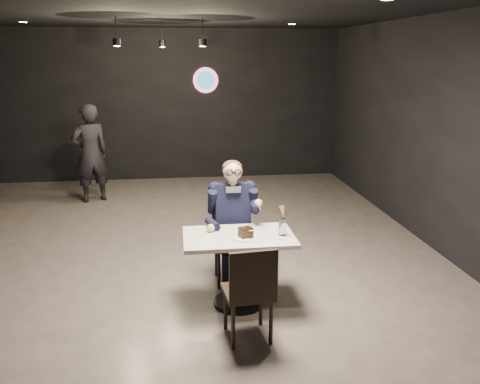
{
  "coord_description": "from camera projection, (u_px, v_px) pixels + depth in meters",
  "views": [
    {
      "loc": [
        0.14,
        -5.92,
        2.48
      ],
      "look_at": [
        0.84,
        -0.6,
        1.03
      ],
      "focal_mm": 38.0,
      "sensor_mm": 36.0,
      "label": 1
    }
  ],
  "objects": [
    {
      "name": "floor",
      "position": [
        167.0,
        262.0,
        6.3
      ],
      "size": [
        9.0,
        9.0,
        0.0
      ],
      "primitive_type": "plane",
      "color": "gray",
      "rests_on": "ground"
    },
    {
      "name": "wall_sign",
      "position": [
        206.0,
        80.0,
        10.16
      ],
      "size": [
        0.5,
        0.06,
        0.5
      ],
      "primitive_type": null,
      "color": "pink",
      "rests_on": "floor"
    },
    {
      "name": "pendant_lights",
      "position": [
        161.0,
        27.0,
        7.46
      ],
      "size": [
        1.4,
        1.2,
        0.36
      ],
      "primitive_type": "cube",
      "color": "black",
      "rests_on": "floor"
    },
    {
      "name": "main_table",
      "position": [
        239.0,
        270.0,
        5.15
      ],
      "size": [
        1.1,
        0.7,
        0.75
      ],
      "primitive_type": "cube",
      "color": "silver",
      "rests_on": "floor"
    },
    {
      "name": "chair_far",
      "position": [
        232.0,
        243.0,
        5.65
      ],
      "size": [
        0.42,
        0.46,
        0.92
      ],
      "primitive_type": "cube",
      "color": "black",
      "rests_on": "floor"
    },
    {
      "name": "chair_near",
      "position": [
        248.0,
        290.0,
        4.52
      ],
      "size": [
        0.46,
        0.5,
        0.92
      ],
      "primitive_type": "cube",
      "rotation": [
        0.0,
        0.0,
        0.1
      ],
      "color": "black",
      "rests_on": "floor"
    },
    {
      "name": "seated_man",
      "position": [
        232.0,
        221.0,
        5.58
      ],
      "size": [
        0.6,
        0.8,
        1.44
      ],
      "primitive_type": "cube",
      "color": "black",
      "rests_on": "floor"
    },
    {
      "name": "dessert_plate",
      "position": [
        244.0,
        238.0,
        4.96
      ],
      "size": [
        0.23,
        0.23,
        0.01
      ],
      "primitive_type": "cylinder",
      "color": "white",
      "rests_on": "main_table"
    },
    {
      "name": "cake_slice",
      "position": [
        246.0,
        233.0,
        4.96
      ],
      "size": [
        0.15,
        0.14,
        0.09
      ],
      "primitive_type": "cube",
      "rotation": [
        0.0,
        0.0,
        0.35
      ],
      "color": "black",
      "rests_on": "dessert_plate"
    },
    {
      "name": "mint_leaf",
      "position": [
        251.0,
        230.0,
        4.92
      ],
      "size": [
        0.05,
        0.04,
        0.01
      ],
      "primitive_type": "ellipsoid",
      "color": "green",
      "rests_on": "cake_slice"
    },
    {
      "name": "sundae_glass",
      "position": [
        282.0,
        227.0,
        5.04
      ],
      "size": [
        0.07,
        0.07,
        0.17
      ],
      "primitive_type": "cylinder",
      "color": "silver",
      "rests_on": "main_table"
    },
    {
      "name": "wafer_cone",
      "position": [
        283.0,
        212.0,
        4.99
      ],
      "size": [
        0.08,
        0.08,
        0.13
      ],
      "primitive_type": "cone",
      "rotation": [
        0.0,
        0.0,
        0.26
      ],
      "color": "#DDA95A",
      "rests_on": "sundae_glass"
    },
    {
      "name": "passerby",
      "position": [
        90.0,
        153.0,
        8.74
      ],
      "size": [
        0.73,
        0.62,
        1.7
      ],
      "primitive_type": "imported",
      "rotation": [
        0.0,
        0.0,
        3.56
      ],
      "color": "black",
      "rests_on": "floor"
    }
  ]
}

